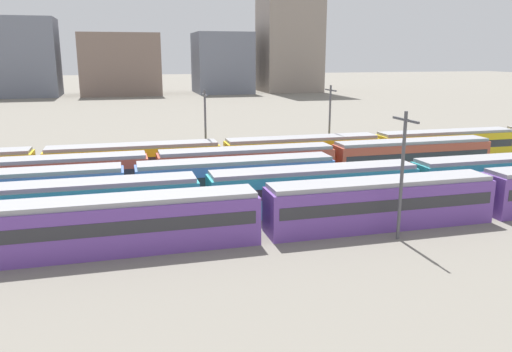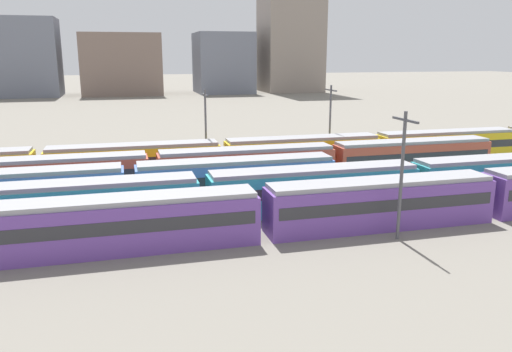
# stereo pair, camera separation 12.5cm
# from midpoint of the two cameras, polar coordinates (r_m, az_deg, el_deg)

# --- Properties ---
(train_track_0) EXTENTS (93.60, 3.06, 3.75)m
(train_track_0) POSITION_cam_midpoint_polar(r_m,az_deg,el_deg) (40.12, 13.69, -2.93)
(train_track_0) COLOR #6B429E
(train_track_0) RESTS_ON ground_plane
(train_track_1) EXTENTS (93.60, 3.06, 3.75)m
(train_track_1) POSITION_cam_midpoint_polar(r_m,az_deg,el_deg) (43.25, 6.44, -1.43)
(train_track_1) COLOR teal
(train_track_1) RESTS_ON ground_plane
(train_track_2) EXTENTS (55.80, 3.06, 3.75)m
(train_track_2) POSITION_cam_midpoint_polar(r_m,az_deg,el_deg) (46.32, -25.73, -1.71)
(train_track_2) COLOR #4C70BC
(train_track_2) RESTS_ON ground_plane
(train_track_3) EXTENTS (74.70, 3.06, 3.75)m
(train_track_3) POSITION_cam_midpoint_polar(r_m,az_deg,el_deg) (50.57, -11.53, 0.56)
(train_track_3) COLOR #BC4C38
(train_track_3) RESTS_ON ground_plane
(train_track_4) EXTENTS (93.60, 3.06, 3.75)m
(train_track_4) POSITION_cam_midpoint_polar(r_m,az_deg,el_deg) (59.08, 5.15, 2.63)
(train_track_4) COLOR yellow
(train_track_4) RESTS_ON ground_plane
(catenary_pole_1) EXTENTS (0.24, 3.20, 9.34)m
(catenary_pole_1) POSITION_cam_midpoint_polar(r_m,az_deg,el_deg) (63.04, 8.18, 6.28)
(catenary_pole_1) COLOR #4C4C51
(catenary_pole_1) RESTS_ON ground_plane
(catenary_pole_2) EXTENTS (0.24, 3.20, 9.19)m
(catenary_pole_2) POSITION_cam_midpoint_polar(r_m,az_deg,el_deg) (36.99, 15.94, 0.72)
(catenary_pole_2) COLOR #4C4C51
(catenary_pole_2) RESTS_ON ground_plane
(catenary_pole_3) EXTENTS (0.24, 3.20, 9.09)m
(catenary_pole_3) POSITION_cam_midpoint_polar(r_m,az_deg,el_deg) (58.53, -5.74, 5.67)
(catenary_pole_3) COLOR #4C4C51
(catenary_pole_3) RESTS_ON ground_plane
(distant_building_1) EXTENTS (22.11, 16.92, 23.89)m
(distant_building_1) POSITION_cam_midpoint_polar(r_m,az_deg,el_deg) (176.99, -24.88, 11.94)
(distant_building_1) COLOR slate
(distant_building_1) RESTS_ON ground_plane
(distant_building_2) EXTENTS (24.89, 19.55, 19.44)m
(distant_building_2) POSITION_cam_midpoint_polar(r_m,az_deg,el_deg) (174.68, -14.96, 11.98)
(distant_building_2) COLOR #7A665B
(distant_building_2) RESTS_ON ground_plane
(distant_building_3) EXTENTS (18.37, 20.18, 19.98)m
(distant_building_3) POSITION_cam_midpoint_polar(r_m,az_deg,el_deg) (178.07, -3.84, 12.50)
(distant_building_3) COLOR slate
(distant_building_3) RESTS_ON ground_plane
(distant_building_4) EXTENTS (19.82, 18.38, 54.54)m
(distant_building_4) POSITION_cam_midpoint_polar(r_m,az_deg,el_deg) (184.80, 3.79, 17.90)
(distant_building_4) COLOR gray
(distant_building_4) RESTS_ON ground_plane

